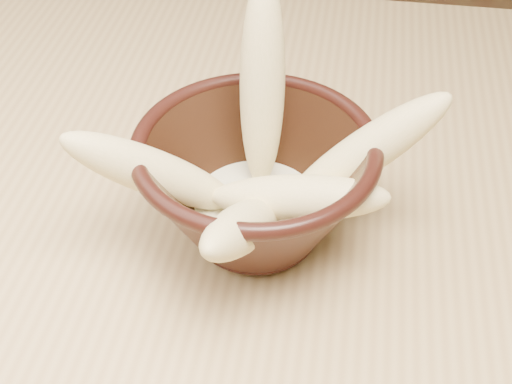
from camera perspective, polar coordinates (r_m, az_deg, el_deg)
table at (r=0.69m, az=12.91°, el=-7.23°), size 1.20×0.80×0.75m
bowl at (r=0.56m, az=0.00°, el=0.67°), size 0.19×0.19×0.10m
milk_puddle at (r=0.58m, az=0.00°, el=-1.22°), size 0.11×0.11×0.01m
banana_upright at (r=0.56m, az=0.51°, el=8.56°), size 0.04×0.08×0.18m
banana_left at (r=0.54m, az=-8.19°, el=1.55°), size 0.15×0.09×0.12m
banana_right at (r=0.55m, az=8.68°, el=3.13°), size 0.15×0.07×0.13m
banana_across at (r=0.54m, az=3.41°, el=-0.43°), size 0.14×0.04×0.06m
banana_front at (r=0.51m, az=-1.11°, el=-2.88°), size 0.06×0.14×0.10m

